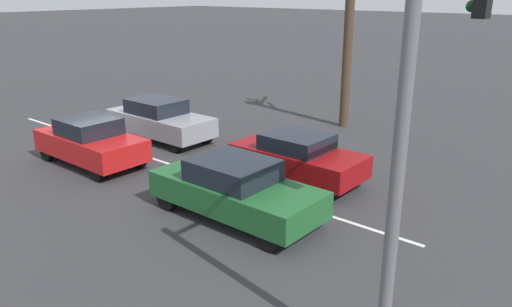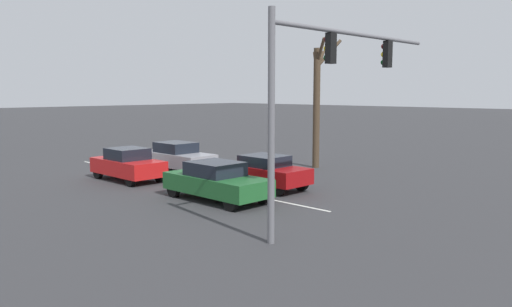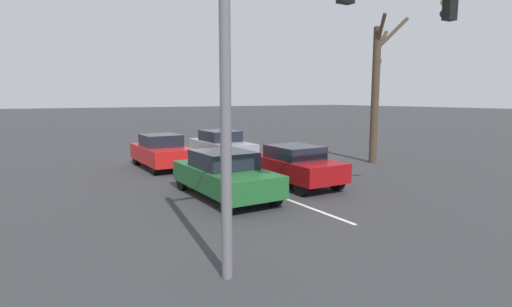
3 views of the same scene
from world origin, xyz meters
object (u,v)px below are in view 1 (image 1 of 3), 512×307
object	(u,v)px
car_gray_leftlane_second	(159,119)
car_maroon_leftlane_front	(297,157)
car_darkgreen_midlane_front	(235,189)
car_red_midlane_second	(91,141)
traffic_signal_gantry	(472,44)
bare_tree_near	(349,34)

from	to	relation	value
car_gray_leftlane_second	car_maroon_leftlane_front	bearing A→B (deg)	87.52
car_darkgreen_midlane_front	car_red_midlane_second	distance (m)	6.51
car_red_midlane_second	traffic_signal_gantry	distance (m)	12.56
car_maroon_leftlane_front	car_gray_leftlane_second	distance (m)	6.83
car_maroon_leftlane_front	car_red_midlane_second	bearing A→B (deg)	-63.44
car_darkgreen_midlane_front	car_red_midlane_second	xyz separation A→B (m)	(0.04, -6.51, 0.01)
car_red_midlane_second	traffic_signal_gantry	size ratio (longest dim) A/B	0.48
car_gray_leftlane_second	bare_tree_near	xyz separation A→B (m)	(-6.43, 4.56, 3.09)
car_darkgreen_midlane_front	traffic_signal_gantry	size ratio (longest dim) A/B	0.53
car_gray_leftlane_second	traffic_signal_gantry	world-z (taller)	traffic_signal_gantry
traffic_signal_gantry	car_gray_leftlane_second	bearing A→B (deg)	-105.96
car_red_midlane_second	traffic_signal_gantry	world-z (taller)	traffic_signal_gantry
car_red_midlane_second	bare_tree_near	world-z (taller)	bare_tree_near
car_gray_leftlane_second	traffic_signal_gantry	size ratio (longest dim) A/B	0.53
car_darkgreen_midlane_front	traffic_signal_gantry	world-z (taller)	traffic_signal_gantry
car_maroon_leftlane_front	car_red_midlane_second	distance (m)	6.99
car_darkgreen_midlane_front	car_gray_leftlane_second	distance (m)	7.85
car_darkgreen_midlane_front	car_red_midlane_second	size ratio (longest dim) A/B	1.12
car_darkgreen_midlane_front	bare_tree_near	bearing A→B (deg)	-165.61
bare_tree_near	car_maroon_leftlane_front	bearing A→B (deg)	18.62
car_maroon_leftlane_front	bare_tree_near	bearing A→B (deg)	-161.38
car_maroon_leftlane_front	car_gray_leftlane_second	world-z (taller)	car_gray_leftlane_second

